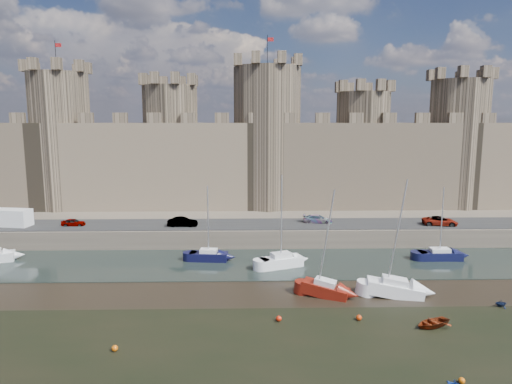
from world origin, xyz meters
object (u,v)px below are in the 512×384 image
car_2 (318,219)px  sailboat_5 (395,288)px  sailboat_1 (209,255)px  sailboat_4 (325,289)px  sailboat_3 (440,254)px  van (10,218)px  sailboat_2 (281,260)px  car_1 (183,222)px  car_0 (73,222)px  car_3 (440,221)px

car_2 → sailboat_5: 21.51m
sailboat_1 → sailboat_4: 16.73m
sailboat_1 → sailboat_3: sailboat_1 is taller
van → sailboat_4: sailboat_4 is taller
van → sailboat_2: size_ratio=0.51×
van → sailboat_5: sailboat_5 is taller
car_1 → sailboat_4: size_ratio=0.39×
sailboat_2 → sailboat_3: 19.77m
car_1 → sailboat_2: (12.72, -10.19, -2.32)m
car_0 → sailboat_2: sailboat_2 is taller
car_0 → sailboat_4: sailboat_4 is taller
van → sailboat_1: 29.08m
sailboat_1 → sailboat_5: (18.98, -11.52, 0.07)m
car_3 → sailboat_2: size_ratio=0.43×
sailboat_2 → sailboat_4: bearing=-88.6°
car_2 → sailboat_1: (-14.70, -9.43, -2.35)m
car_2 → sailboat_3: 16.75m
van → sailboat_2: 38.03m
sailboat_5 → car_0: bearing=163.3°
car_0 → car_3: car_3 is taller
van → sailboat_3: sailboat_3 is taller
car_0 → sailboat_3: sailboat_3 is taller
car_2 → sailboat_4: 21.13m
car_0 → sailboat_4: 37.14m
car_3 → sailboat_5: size_ratio=0.41×
van → sailboat_2: (36.32, -10.90, -2.86)m
car_0 → van: size_ratio=0.57×
car_2 → sailboat_2: bearing=165.0°
car_3 → sailboat_5: (-12.37, -18.97, -2.34)m
car_1 → sailboat_1: 8.95m
sailboat_1 → sailboat_3: bearing=5.5°
car_3 → sailboat_3: bearing=167.2°
car_3 → sailboat_1: (-31.35, -7.45, -2.40)m
car_2 → sailboat_1: size_ratio=0.45×
sailboat_2 → sailboat_4: 9.51m
car_1 → sailboat_5: bearing=-127.4°
car_0 → sailboat_1: bearing=-113.8°
sailboat_1 → car_0: bearing=162.5°
sailboat_3 → sailboat_5: (-9.24, -11.35, 0.10)m
sailboat_1 → sailboat_5: 22.20m
car_0 → sailboat_2: 29.93m
car_1 → sailboat_3: bearing=-101.3°
car_1 → sailboat_4: sailboat_4 is taller
car_0 → sailboat_1: size_ratio=0.34×
car_3 → van: size_ratio=0.85×
car_2 → van: van is taller
sailboat_3 → van: bearing=172.3°
car_3 → sailboat_2: 24.99m
van → sailboat_5: size_ratio=0.48×
car_2 → sailboat_1: sailboat_1 is taller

